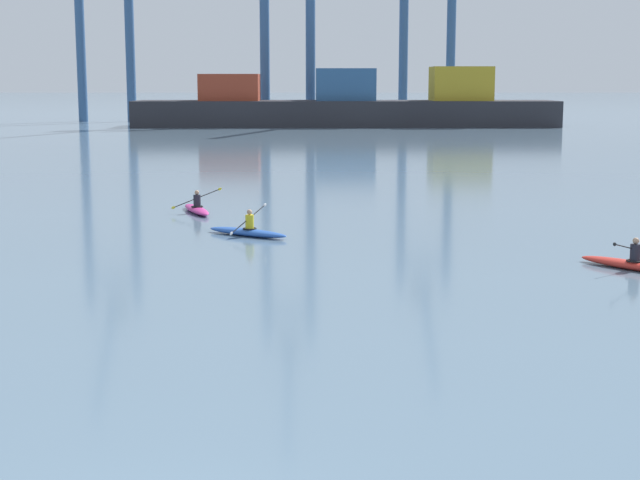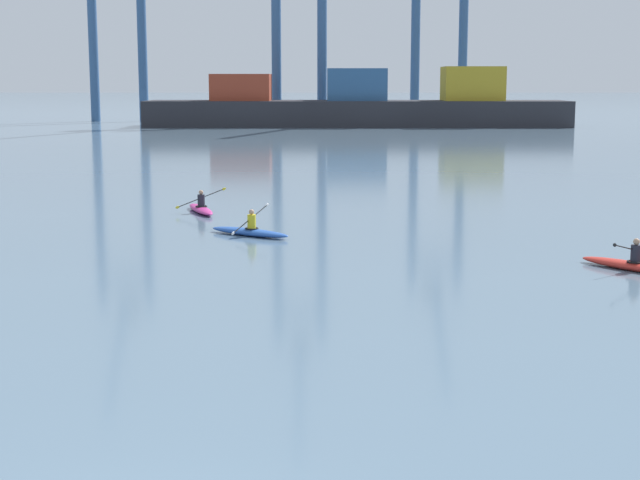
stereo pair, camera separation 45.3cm
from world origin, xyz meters
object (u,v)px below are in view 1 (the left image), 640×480
Objects in this scene: kayak_red at (632,264)px; kayak_blue at (248,231)px; container_barge at (348,106)px; kayak_magenta at (197,209)px.

kayak_blue is at bearing 151.76° from kayak_red.
container_barge reaches higher than kayak_red.
kayak_blue is at bearing -67.48° from kayak_magenta.
kayak_blue reaches higher than kayak_red.
kayak_magenta is (-9.13, -75.11, -2.20)m from container_barge.
kayak_red is 18.75m from kayak_magenta.
kayak_red is 0.88× the size of kayak_magenta.
kayak_magenta reaches higher than kayak_red.
kayak_blue is at bearing -94.66° from container_barge.
kayak_red is (5.01, -87.41, -2.20)m from container_barge.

